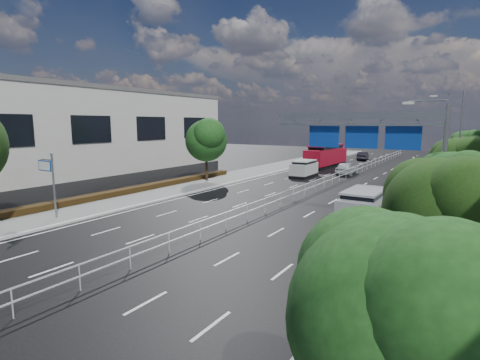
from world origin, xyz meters
The scene contains 29 objects.
ground centered at (0.00, 0.00, 0.00)m, with size 160.00×160.00×0.00m, color black.
sidewalk_near centered at (-11.50, 0.00, 0.07)m, with size 5.00×140.00×0.14m, color slate.
sidewalk_far centered at (11.50, 0.00, 0.07)m, with size 5.00×140.00×0.14m, color slate.
kerb_near centered at (-9.00, 0.00, 0.07)m, with size 0.25×140.00×0.15m, color silver.
kerb_far centered at (9.00, 0.00, 0.07)m, with size 0.25×140.00×0.15m, color silver.
median_fence centered at (0.00, 22.50, 0.53)m, with size 0.05×85.00×1.02m.
hedge_near centered at (-13.30, 5.00, 0.36)m, with size 1.00×36.00×0.44m, color black.
toilet_sign centered at (-10.95, 0.00, 2.94)m, with size 1.62×0.18×4.34m.
overhead_gantry centered at (6.74, 10.05, 5.61)m, with size 10.24×0.38×7.45m.
streetlight_far centered at (10.50, 26.00, 5.21)m, with size 2.78×2.40×9.00m.
near_building centered at (-30.00, 18.00, 5.00)m, with size 12.00×38.00×10.00m, color beige.
near_tree_back centered at (-11.94, 17.97, 4.61)m, with size 4.84×4.51×6.69m.
far_tree_a centered at (11.24, -8.02, 3.49)m, with size 3.52×3.28×5.02m.
far_tree_b centered at (11.25, -0.52, 3.62)m, with size 3.74×3.49×5.23m.
far_tree_c centered at (11.24, 6.98, 3.43)m, with size 3.52×3.28×4.94m.
far_tree_d centered at (11.25, 14.48, 3.69)m, with size 3.85×3.59×5.34m.
far_tree_e centered at (11.25, 21.98, 3.56)m, with size 3.63×3.38×5.13m.
far_tree_f centered at (11.24, 29.48, 3.49)m, with size 3.52×3.28×5.02m.
far_tree_g centered at (11.25, 36.98, 3.75)m, with size 3.96×3.69×5.45m.
far_tree_h centered at (11.24, 44.48, 3.42)m, with size 3.41×3.18×4.91m.
white_minivan centered at (-4.51, 26.71, 0.95)m, with size 2.01×4.50×1.94m.
red_bus centered at (-5.78, 37.79, 1.66)m, with size 2.87×10.70×3.18m.
near_car_silver centered at (-1.00, 31.50, 0.76)m, with size 1.79×4.45×1.52m, color silver.
near_car_dark centered at (-3.88, 50.78, 0.70)m, with size 1.48×4.24×1.40m, color black.
silver_minivan centered at (6.50, 9.72, 1.04)m, with size 2.26×5.13×2.11m.
parked_car_teal centered at (6.50, 22.00, 0.65)m, with size 2.15×4.66×1.29m, color #1D837B.
parked_car_dark centered at (6.50, 26.02, 0.74)m, with size 2.06×5.07×1.47m, color black.
pedestrian_a centered at (10.46, 18.19, 0.98)m, with size 0.61×0.40×1.67m, color gray.
pedestrian_b centered at (11.17, 14.83, 1.06)m, with size 0.89×0.69×1.83m, color gray.
Camera 1 is at (12.01, -13.57, 6.16)m, focal length 28.00 mm.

